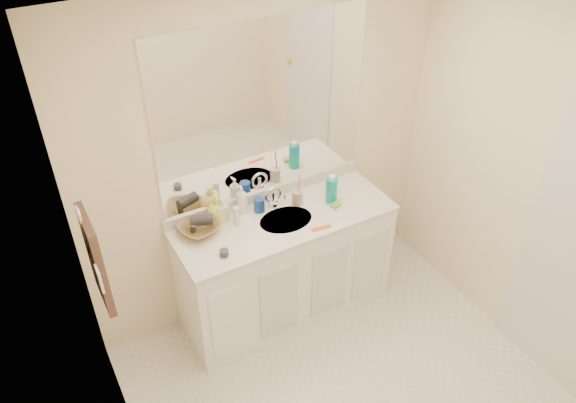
{
  "coord_description": "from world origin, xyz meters",
  "views": [
    {
      "loc": [
        -1.43,
        -1.59,
        3.21
      ],
      "look_at": [
        0.0,
        0.97,
        1.05
      ],
      "focal_mm": 35.0,
      "sensor_mm": 36.0,
      "label": 1
    }
  ],
  "objects": [
    {
      "name": "tan_cup",
      "position": [
        0.16,
        1.13,
        0.93
      ],
      "size": [
        0.1,
        0.1,
        0.1
      ],
      "primitive_type": "cylinder",
      "rotation": [
        0.0,
        0.0,
        0.36
      ],
      "color": "tan",
      "rests_on": "countertop"
    },
    {
      "name": "extra_white_bottle",
      "position": [
        -0.31,
        1.12,
        0.95
      ],
      "size": [
        0.04,
        0.04,
        0.14
      ],
      "primitive_type": "cylinder",
      "rotation": [
        0.0,
        0.0,
        0.03
      ],
      "color": "silver",
      "rests_on": "countertop"
    },
    {
      "name": "soap_bottle_yellow",
      "position": [
        -0.4,
        1.23,
        0.97
      ],
      "size": [
        0.17,
        0.17,
        0.19
      ],
      "primitive_type": "imported",
      "rotation": [
        0.0,
        0.0,
        -0.2
      ],
      "color": "#E6E359",
      "rests_on": "countertop"
    },
    {
      "name": "dark_jar",
      "position": [
        -0.51,
        0.88,
        0.9
      ],
      "size": [
        0.08,
        0.08,
        0.04
      ],
      "primitive_type": "cylinder",
      "rotation": [
        0.0,
        0.0,
        0.42
      ],
      "color": "#35343B",
      "rests_on": "countertop"
    },
    {
      "name": "mouthwash_bottle",
      "position": [
        0.37,
        1.03,
        0.98
      ],
      "size": [
        0.1,
        0.1,
        0.19
      ],
      "primitive_type": "cylinder",
      "rotation": [
        0.0,
        0.0,
        -0.25
      ],
      "color": "#0C918D",
      "rests_on": "countertop"
    },
    {
      "name": "backsplash",
      "position": [
        0.0,
        1.29,
        0.92
      ],
      "size": [
        1.52,
        0.03,
        0.08
      ],
      "primitive_type": "cube",
      "color": "beige",
      "rests_on": "countertop"
    },
    {
      "name": "soap_dish",
      "position": [
        0.36,
        0.95,
        0.89
      ],
      "size": [
        0.11,
        0.1,
        0.01
      ],
      "primitive_type": "cube",
      "rotation": [
        0.0,
        0.0,
        -0.4
      ],
      "color": "white",
      "rests_on": "countertop"
    },
    {
      "name": "toothbrush",
      "position": [
        0.17,
        1.13,
        1.03
      ],
      "size": [
        0.02,
        0.04,
        0.2
      ],
      "primitive_type": "cylinder",
      "rotation": [
        0.14,
        0.0,
        -0.16
      ],
      "color": "#F741AD",
      "rests_on": "tan_cup"
    },
    {
      "name": "mirror",
      "position": [
        0.0,
        1.29,
        1.56
      ],
      "size": [
        1.48,
        0.01,
        1.2
      ],
      "primitive_type": "cube",
      "color": "white",
      "rests_on": "wall_back"
    },
    {
      "name": "towel_ring",
      "position": [
        -1.27,
        0.77,
        1.55
      ],
      "size": [
        0.01,
        0.11,
        0.11
      ],
      "primitive_type": "torus",
      "rotation": [
        0.0,
        1.57,
        0.0
      ],
      "color": "silver",
      "rests_on": "wall_left"
    },
    {
      "name": "wall_back",
      "position": [
        0.0,
        1.3,
        1.2
      ],
      "size": [
        2.6,
        0.02,
        2.4
      ],
      "primitive_type": "cube",
      "color": "#FEECC7",
      "rests_on": "floor"
    },
    {
      "name": "orange_comb",
      "position": [
        0.16,
        0.81,
        0.88
      ],
      "size": [
        0.14,
        0.05,
        0.01
      ],
      "primitive_type": "cube",
      "rotation": [
        0.0,
        0.0,
        -0.14
      ],
      "color": "#F35419",
      "rests_on": "countertop"
    },
    {
      "name": "vanity_cabinet",
      "position": [
        0.0,
        1.02,
        0.42
      ],
      "size": [
        1.5,
        0.55,
        0.85
      ],
      "primitive_type": "cube",
      "color": "white",
      "rests_on": "floor"
    },
    {
      "name": "blue_mug",
      "position": [
        -0.11,
        1.18,
        0.93
      ],
      "size": [
        0.1,
        0.1,
        0.1
      ],
      "primitive_type": "cylinder",
      "rotation": [
        0.0,
        0.0,
        0.38
      ],
      "color": "navy",
      "rests_on": "countertop"
    },
    {
      "name": "wall_left",
      "position": [
        -1.3,
        0.0,
        1.2
      ],
      "size": [
        0.02,
        2.6,
        2.4
      ],
      "primitive_type": "cube",
      "color": "#FEECC7",
      "rests_on": "floor"
    },
    {
      "name": "faucet",
      "position": [
        0.0,
        1.18,
        0.94
      ],
      "size": [
        0.02,
        0.02,
        0.11
      ],
      "primitive_type": "cylinder",
      "color": "silver",
      "rests_on": "countertop"
    },
    {
      "name": "green_soap",
      "position": [
        0.36,
        0.95,
        0.9
      ],
      "size": [
        0.08,
        0.06,
        0.02
      ],
      "primitive_type": "cube",
      "rotation": [
        0.0,
        0.0,
        0.3
      ],
      "color": "#78BB2D",
      "rests_on": "soap_dish"
    },
    {
      "name": "ceiling",
      "position": [
        0.0,
        0.0,
        2.4
      ],
      "size": [
        2.6,
        2.6,
        0.02
      ],
      "primitive_type": "cube",
      "color": "white",
      "rests_on": "wall_back"
    },
    {
      "name": "hair_dryer",
      "position": [
        -0.54,
        1.17,
        0.97
      ],
      "size": [
        0.16,
        0.12,
        0.07
      ],
      "primitive_type": "cylinder",
      "rotation": [
        0.0,
        1.57,
        -0.33
      ],
      "color": "black",
      "rests_on": "wicker_basket"
    },
    {
      "name": "soap_bottle_cream",
      "position": [
        -0.37,
        1.21,
        0.97
      ],
      "size": [
        0.09,
        0.09,
        0.18
      ],
      "primitive_type": "imported",
      "rotation": [
        0.0,
        0.0,
        0.05
      ],
      "color": "beige",
      "rests_on": "countertop"
    },
    {
      "name": "switch_plate",
      "position": [
        -1.27,
        0.57,
        1.3
      ],
      "size": [
        0.01,
        0.08,
        0.13
      ],
      "primitive_type": "cube",
      "color": "white",
      "rests_on": "wall_left"
    },
    {
      "name": "hand_towel",
      "position": [
        -1.25,
        0.77,
        1.25
      ],
      "size": [
        0.04,
        0.32,
        0.55
      ],
      "primitive_type": "cube",
      "color": "#32231B",
      "rests_on": "towel_ring"
    },
    {
      "name": "soap_bottle_white",
      "position": [
        -0.21,
        1.23,
        0.98
      ],
      "size": [
        0.09,
        0.09,
        0.2
      ],
      "primitive_type": "imported",
      "rotation": [
        0.0,
        0.0,
        -0.23
      ],
      "color": "white",
      "rests_on": "countertop"
    },
    {
      "name": "wicker_basket",
      "position": [
        -0.56,
        1.17,
        0.91
      ],
      "size": [
        0.32,
        0.32,
        0.06
      ],
      "primitive_type": "imported",
      "rotation": [
        0.0,
        0.0,
        0.33
      ],
      "color": "olive",
      "rests_on": "countertop"
    },
    {
      "name": "sink_basin",
      "position": [
        0.0,
        1.0,
        0.87
      ],
      "size": [
        0.37,
        0.37,
        0.02
      ],
      "primitive_type": "cylinder",
      "color": "beige",
      "rests_on": "countertop"
    },
    {
      "name": "wall_right",
      "position": [
        1.3,
        0.0,
        1.2
      ],
      "size": [
        0.02,
        2.6,
        2.4
      ],
      "primitive_type": "cube",
      "color": "#FEECC7",
      "rests_on": "floor"
    },
    {
      "name": "countertop",
      "position": [
        0.0,
        1.02,
        0.86
      ],
      "size": [
        1.52,
        0.57,
        0.03
      ],
      "primitive_type": "cube",
      "color": "silver",
      "rests_on": "vanity_cabinet"
    }
  ]
}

